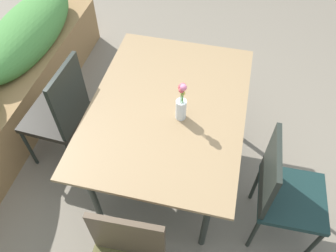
{
  "coord_description": "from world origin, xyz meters",
  "views": [
    {
      "loc": [
        -1.48,
        -0.25,
        2.41
      ],
      "look_at": [
        -0.02,
        0.09,
        0.55
      ],
      "focal_mm": 35.51,
      "sensor_mm": 36.0,
      "label": 1
    }
  ],
  "objects_px": {
    "dining_table": "(168,111)",
    "flower_vase": "(181,103)",
    "chair_near_left": "(283,190)",
    "chair_far_side": "(61,111)"
  },
  "relations": [
    {
      "from": "dining_table",
      "to": "flower_vase",
      "type": "height_order",
      "value": "flower_vase"
    },
    {
      "from": "chair_near_left",
      "to": "chair_far_side",
      "type": "bearing_deg",
      "value": -101.05
    },
    {
      "from": "chair_far_side",
      "to": "dining_table",
      "type": "bearing_deg",
      "value": -84.46
    },
    {
      "from": "dining_table",
      "to": "flower_vase",
      "type": "relative_size",
      "value": 4.67
    },
    {
      "from": "dining_table",
      "to": "chair_far_side",
      "type": "xyz_separation_m",
      "value": [
        -0.04,
        0.82,
        -0.17
      ]
    },
    {
      "from": "dining_table",
      "to": "chair_near_left",
      "type": "bearing_deg",
      "value": -111.15
    },
    {
      "from": "chair_far_side",
      "to": "chair_near_left",
      "type": "distance_m",
      "value": 1.66
    },
    {
      "from": "dining_table",
      "to": "chair_near_left",
      "type": "distance_m",
      "value": 0.9
    },
    {
      "from": "chair_far_side",
      "to": "chair_near_left",
      "type": "bearing_deg",
      "value": -96.77
    },
    {
      "from": "chair_far_side",
      "to": "chair_near_left",
      "type": "height_order",
      "value": "chair_far_side"
    }
  ]
}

